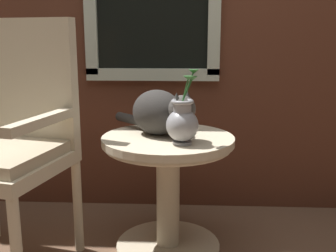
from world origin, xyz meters
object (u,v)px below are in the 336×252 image
wicker_side_table (168,175)px  pewter_vase_with_ivy (183,121)px  cat (160,112)px  wicker_chair (7,134)px

wicker_side_table → pewter_vase_with_ivy: 0.32m
wicker_side_table → pewter_vase_with_ivy: (0.07, -0.13, 0.29)m
cat → pewter_vase_with_ivy: size_ratio=1.31×
pewter_vase_with_ivy → wicker_chair: bearing=179.4°
cat → pewter_vase_with_ivy: bearing=-55.6°
wicker_side_table → wicker_chair: size_ratio=0.56×
wicker_chair → cat: wicker_chair is taller
cat → wicker_side_table: bearing=-37.6°
wicker_chair → pewter_vase_with_ivy: 0.78m
wicker_side_table → cat: (-0.04, 0.03, 0.30)m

